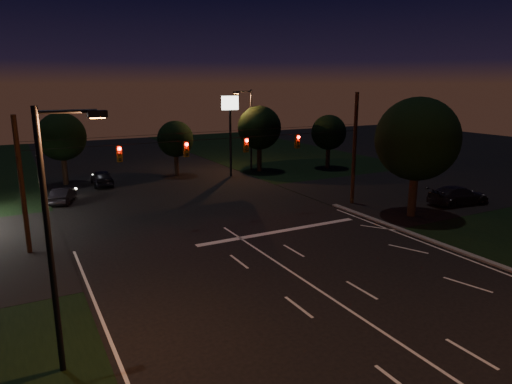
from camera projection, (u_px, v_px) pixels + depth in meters
ground at (360, 317)px, 19.31m from camera, size 140.00×140.00×0.00m
cross_street_right at (412, 190)px, 42.21m from camera, size 20.00×16.00×0.02m
stop_bar at (280, 231)px, 30.54m from camera, size 12.00×0.50×0.01m
utility_pole_right at (352, 203)px, 37.68m from camera, size 0.30×0.30×9.00m
utility_pole_left at (30, 253)px, 26.66m from camera, size 0.28×0.28×8.00m
signal_span at (217, 146)px, 30.86m from camera, size 24.00×0.40×1.56m
pole_sign_right at (230, 117)px, 47.26m from camera, size 1.80×0.30×8.40m
street_light_left at (56, 224)px, 14.65m from camera, size 2.20×0.35×9.00m
street_light_right_far at (249, 124)px, 50.69m from camera, size 2.20×0.35×9.00m
tree_right_near at (416, 140)px, 32.92m from camera, size 6.00×6.00×8.76m
tree_far_b at (62, 137)px, 43.84m from camera, size 4.60×4.60×6.98m
tree_far_c at (175, 139)px, 48.18m from camera, size 3.80×3.80×5.86m
tree_far_d at (259, 128)px, 50.40m from camera, size 4.80×4.80×7.30m
tree_far_e at (328, 133)px, 52.51m from camera, size 4.00×4.00×6.18m
car_oncoming_a at (102, 178)px, 44.11m from camera, size 1.96×4.52×1.52m
car_oncoming_b at (63, 195)px, 37.77m from camera, size 2.55×4.13×1.29m
car_cross at (458, 195)px, 37.11m from camera, size 5.53×2.80×1.54m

